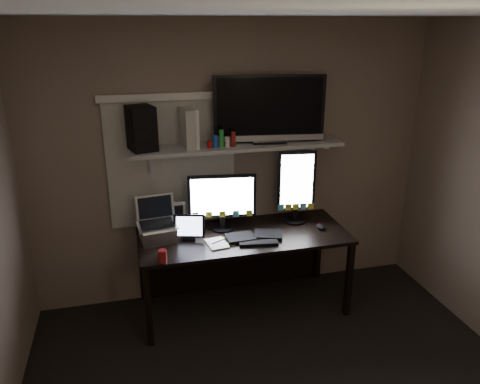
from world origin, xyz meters
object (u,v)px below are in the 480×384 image
object	(u,v)px
tablet	(189,227)
laptop	(157,221)
keyboard	(254,236)
monitor_portrait	(296,187)
tv	(269,109)
cup	(162,256)
mouse	(321,227)
game_console	(189,128)
speaker	(141,128)
desk	(240,246)
monitor_landscape	(222,202)

from	to	relation	value
tablet	laptop	bearing A→B (deg)	-173.31
keyboard	tablet	world-z (taller)	tablet
monitor_portrait	tablet	world-z (taller)	monitor_portrait
monitor_portrait	tv	world-z (taller)	tv
keyboard	cup	distance (m)	0.83
keyboard	mouse	bearing A→B (deg)	11.18
tv	game_console	bearing A→B (deg)	-174.04
speaker	tv	bearing A→B (deg)	-15.45
tablet	tv	world-z (taller)	tv
desk	laptop	size ratio (longest dim) A/B	4.98
keyboard	tv	size ratio (longest dim) A/B	0.52
desk	tablet	world-z (taller)	tablet
monitor_portrait	mouse	distance (m)	0.42
speaker	mouse	bearing A→B (deg)	-25.30
keyboard	monitor_landscape	bearing A→B (deg)	141.70
monitor_landscape	game_console	distance (m)	0.70
monitor_landscape	mouse	xyz separation A→B (m)	(0.85, -0.20, -0.24)
desk	tv	size ratio (longest dim) A/B	1.90
keyboard	cup	xyz separation A→B (m)	(-0.79, -0.24, 0.03)
monitor_landscape	cup	world-z (taller)	monitor_landscape
monitor_landscape	speaker	world-z (taller)	speaker
tv	monitor_portrait	bearing A→B (deg)	-4.58
keyboard	laptop	distance (m)	0.83
desk	monitor_portrait	world-z (taller)	monitor_portrait
game_console	keyboard	bearing A→B (deg)	-44.85
desk	tv	bearing A→B (deg)	16.30
tablet	laptop	world-z (taller)	laptop
cup	tv	xyz separation A→B (m)	(1.00, 0.53, 0.98)
speaker	desk	bearing A→B (deg)	-21.29
monitor_landscape	desk	bearing A→B (deg)	-0.49
tablet	game_console	distance (m)	0.83
desk	game_console	size ratio (longest dim) A/B	5.60
desk	speaker	distance (m)	1.36
monitor_portrait	keyboard	size ratio (longest dim) A/B	1.38
keyboard	speaker	bearing A→B (deg)	168.89
monitor_portrait	desk	bearing A→B (deg)	-169.48
monitor_landscape	keyboard	xyz separation A→B (m)	(0.23, -0.24, -0.24)
monitor_portrait	laptop	size ratio (longest dim) A/B	1.89
desk	mouse	size ratio (longest dim) A/B	17.06
mouse	tablet	distance (m)	1.17
tablet	tv	distance (m)	1.20
desk	mouse	world-z (taller)	mouse
keyboard	desk	bearing A→B (deg)	116.21
tv	game_console	size ratio (longest dim) A/B	2.94
mouse	game_console	size ratio (longest dim) A/B	0.33
monitor_portrait	laptop	world-z (taller)	monitor_portrait
desk	monitor_landscape	bearing A→B (deg)	171.77
tablet	game_console	size ratio (longest dim) A/B	0.81
game_console	speaker	distance (m)	0.38
cup	keyboard	bearing A→B (deg)	16.61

